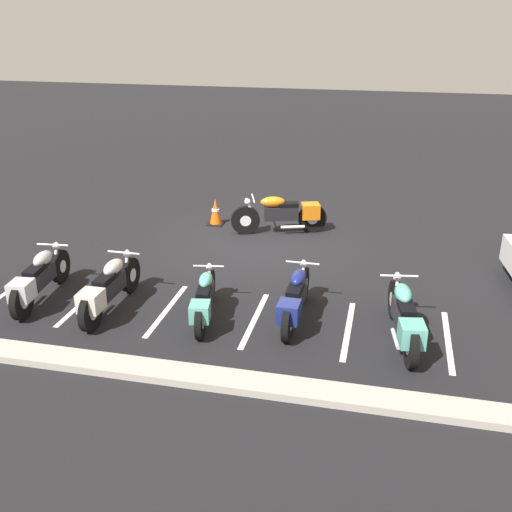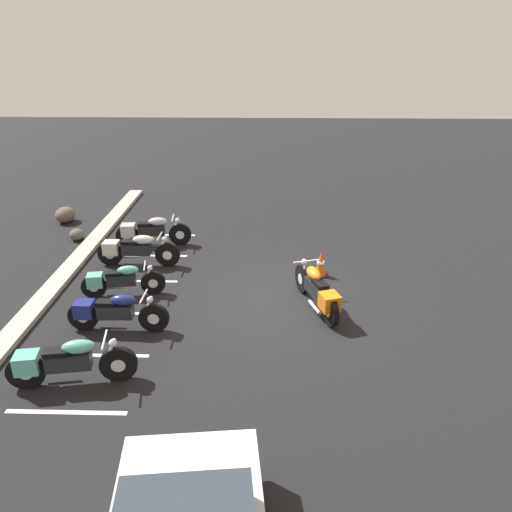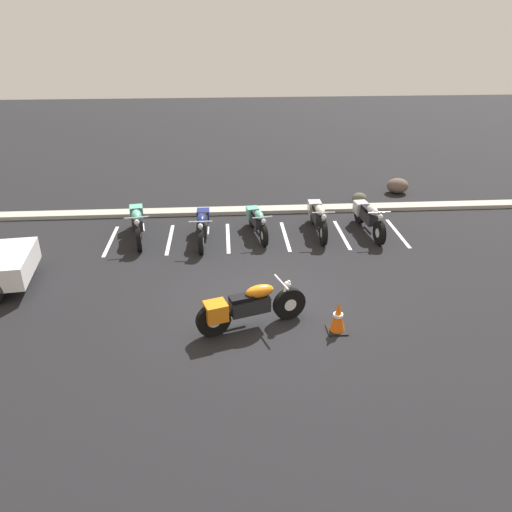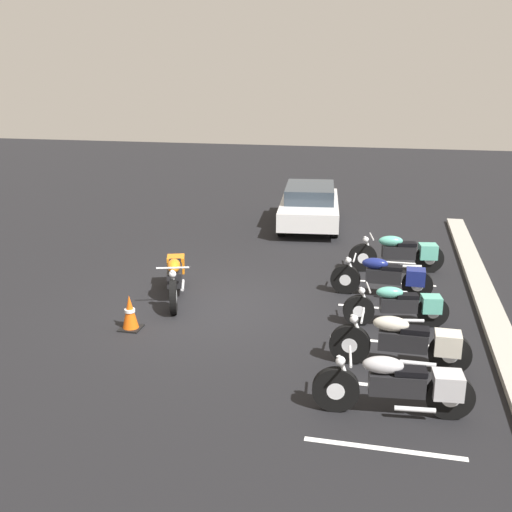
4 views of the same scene
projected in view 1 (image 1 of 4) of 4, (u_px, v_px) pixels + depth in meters
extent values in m
plane|color=black|center=(260.00, 244.00, 14.18)|extent=(60.00, 60.00, 0.00)
cylinder|color=black|center=(245.00, 220.00, 14.70)|extent=(0.71, 0.34, 0.71)
cylinder|color=silver|center=(245.00, 220.00, 14.70)|extent=(0.30, 0.21, 0.27)
cylinder|color=black|center=(312.00, 218.00, 14.83)|extent=(0.71, 0.34, 0.71)
cylinder|color=silver|center=(312.00, 218.00, 14.83)|extent=(0.30, 0.21, 0.27)
cube|color=black|center=(281.00, 213.00, 14.71)|extent=(0.87, 0.54, 0.32)
ellipsoid|color=orange|center=(273.00, 202.00, 14.58)|extent=(0.66, 0.45, 0.26)
cube|color=black|center=(289.00, 204.00, 14.64)|extent=(0.53, 0.39, 0.09)
cube|color=orange|center=(310.00, 211.00, 14.75)|extent=(0.53, 0.50, 0.37)
cylinder|color=silver|center=(251.00, 209.00, 14.60)|extent=(0.29, 0.15, 0.57)
cylinder|color=silver|center=(253.00, 198.00, 14.50)|extent=(0.24, 0.65, 0.04)
sphere|color=silver|center=(247.00, 202.00, 14.52)|extent=(0.15, 0.15, 0.15)
cylinder|color=silver|center=(293.00, 227.00, 14.71)|extent=(0.59, 0.25, 0.08)
cylinder|color=black|center=(395.00, 299.00, 10.70)|extent=(0.24, 0.70, 0.69)
cylinder|color=silver|center=(395.00, 299.00, 10.70)|extent=(0.17, 0.28, 0.26)
cylinder|color=black|center=(411.00, 347.00, 9.20)|extent=(0.24, 0.70, 0.69)
cylinder|color=silver|center=(411.00, 347.00, 9.20)|extent=(0.17, 0.28, 0.26)
cube|color=black|center=(404.00, 314.00, 9.84)|extent=(0.42, 0.84, 0.31)
ellipsoid|color=#59B29E|center=(403.00, 293.00, 9.93)|extent=(0.37, 0.62, 0.25)
cube|color=black|center=(407.00, 308.00, 9.60)|extent=(0.33, 0.50, 0.08)
cube|color=#59B29E|center=(412.00, 334.00, 9.18)|extent=(0.44, 0.48, 0.36)
cylinder|color=silver|center=(397.00, 289.00, 10.48)|extent=(0.11, 0.28, 0.56)
cylinder|color=silver|center=(399.00, 276.00, 10.32)|extent=(0.65, 0.15, 0.04)
sphere|color=silver|center=(397.00, 277.00, 10.48)|extent=(0.15, 0.15, 0.15)
cylinder|color=silver|center=(396.00, 339.00, 9.73)|extent=(0.17, 0.58, 0.07)
cylinder|color=black|center=(303.00, 284.00, 11.32)|extent=(0.13, 0.66, 0.66)
cylinder|color=silver|center=(303.00, 284.00, 11.32)|extent=(0.13, 0.25, 0.25)
cylinder|color=black|center=(288.00, 323.00, 9.93)|extent=(0.13, 0.66, 0.66)
cylinder|color=silver|center=(288.00, 323.00, 9.93)|extent=(0.13, 0.25, 0.25)
cube|color=black|center=(296.00, 296.00, 10.52)|extent=(0.29, 0.76, 0.30)
ellipsoid|color=navy|center=(298.00, 278.00, 10.60)|extent=(0.27, 0.56, 0.24)
cube|color=black|center=(294.00, 290.00, 10.29)|extent=(0.25, 0.44, 0.08)
cube|color=navy|center=(289.00, 312.00, 9.91)|extent=(0.37, 0.40, 0.34)
cylinder|color=silver|center=(303.00, 274.00, 11.11)|extent=(0.06, 0.26, 0.53)
cylinder|color=silver|center=(303.00, 263.00, 10.96)|extent=(0.62, 0.05, 0.04)
sphere|color=silver|center=(304.00, 264.00, 11.11)|extent=(0.14, 0.14, 0.14)
cylinder|color=silver|center=(285.00, 317.00, 10.44)|extent=(0.08, 0.55, 0.07)
cylinder|color=black|center=(210.00, 286.00, 11.33)|extent=(0.21, 0.61, 0.60)
cylinder|color=silver|center=(210.00, 286.00, 11.33)|extent=(0.15, 0.25, 0.23)
cylinder|color=black|center=(200.00, 322.00, 10.02)|extent=(0.21, 0.61, 0.60)
cylinder|color=silver|center=(200.00, 322.00, 10.02)|extent=(0.15, 0.25, 0.23)
cube|color=black|center=(205.00, 297.00, 10.58)|extent=(0.37, 0.73, 0.27)
ellipsoid|color=#59B29E|center=(206.00, 280.00, 10.65)|extent=(0.32, 0.55, 0.22)
cube|color=black|center=(203.00, 291.00, 10.36)|extent=(0.29, 0.43, 0.07)
cube|color=#59B29E|center=(200.00, 312.00, 10.00)|extent=(0.39, 0.42, 0.31)
cylinder|color=silver|center=(209.00, 277.00, 11.14)|extent=(0.09, 0.25, 0.49)
cylinder|color=silver|center=(209.00, 266.00, 10.99)|extent=(0.57, 0.13, 0.03)
sphere|color=silver|center=(210.00, 267.00, 11.13)|extent=(0.13, 0.13, 0.13)
cylinder|color=silver|center=(196.00, 317.00, 10.48)|extent=(0.15, 0.51, 0.06)
cylinder|color=black|center=(130.00, 275.00, 11.70)|extent=(0.13, 0.69, 0.69)
cylinder|color=silver|center=(130.00, 275.00, 11.70)|extent=(0.13, 0.26, 0.26)
cylinder|color=black|center=(91.00, 312.00, 10.25)|extent=(0.13, 0.69, 0.69)
cylinder|color=silver|center=(91.00, 312.00, 10.25)|extent=(0.13, 0.26, 0.26)
cube|color=black|center=(110.00, 286.00, 10.87)|extent=(0.30, 0.79, 0.31)
ellipsoid|color=beige|center=(113.00, 267.00, 10.95)|extent=(0.28, 0.58, 0.25)
cube|color=black|center=(104.00, 279.00, 10.63)|extent=(0.25, 0.46, 0.08)
cube|color=beige|center=(91.00, 301.00, 10.23)|extent=(0.38, 0.42, 0.35)
cylinder|color=silver|center=(126.00, 264.00, 11.48)|extent=(0.06, 0.27, 0.55)
cylinder|color=silver|center=(124.00, 253.00, 11.33)|extent=(0.64, 0.04, 0.04)
sphere|color=silver|center=(127.00, 254.00, 11.48)|extent=(0.15, 0.15, 0.15)
cylinder|color=silver|center=(97.00, 306.00, 10.78)|extent=(0.08, 0.57, 0.07)
cylinder|color=black|center=(60.00, 266.00, 12.10)|extent=(0.19, 0.69, 0.68)
cylinder|color=silver|center=(60.00, 266.00, 12.10)|extent=(0.15, 0.27, 0.26)
cylinder|color=black|center=(22.00, 301.00, 10.64)|extent=(0.19, 0.69, 0.68)
cylinder|color=silver|center=(22.00, 301.00, 10.64)|extent=(0.15, 0.27, 0.26)
cube|color=black|center=(40.00, 276.00, 11.26)|extent=(0.36, 0.81, 0.31)
ellipsoid|color=#B7B7BC|center=(43.00, 259.00, 11.34)|extent=(0.32, 0.60, 0.25)
cube|color=black|center=(34.00, 270.00, 11.02)|extent=(0.29, 0.47, 0.08)
cube|color=#B7B7BC|center=(21.00, 291.00, 10.61)|extent=(0.41, 0.44, 0.35)
cylinder|color=silver|center=(56.00, 256.00, 11.88)|extent=(0.09, 0.27, 0.55)
cylinder|color=silver|center=(53.00, 245.00, 11.73)|extent=(0.64, 0.10, 0.04)
sphere|color=silver|center=(56.00, 246.00, 11.88)|extent=(0.14, 0.14, 0.14)
cylinder|color=silver|center=(28.00, 297.00, 11.16)|extent=(0.13, 0.57, 0.07)
cube|color=#A8A399|center=(178.00, 374.00, 9.01)|extent=(18.00, 0.50, 0.12)
cube|color=black|center=(216.00, 223.00, 15.50)|extent=(0.40, 0.40, 0.03)
cone|color=#EA590F|center=(216.00, 211.00, 15.37)|extent=(0.32, 0.32, 0.69)
cylinder|color=white|center=(216.00, 210.00, 15.36)|extent=(0.20, 0.20, 0.06)
cube|color=white|center=(448.00, 341.00, 10.03)|extent=(0.10, 2.10, 0.00)
cube|color=white|center=(348.00, 330.00, 10.37)|extent=(0.10, 2.10, 0.00)
cube|color=white|center=(254.00, 320.00, 10.71)|extent=(0.10, 2.10, 0.00)
cube|color=white|center=(167.00, 310.00, 11.06)|extent=(0.10, 2.10, 0.00)
cube|color=white|center=(84.00, 301.00, 11.40)|extent=(0.10, 2.10, 0.00)
cube|color=white|center=(6.00, 292.00, 11.74)|extent=(0.10, 2.10, 0.00)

